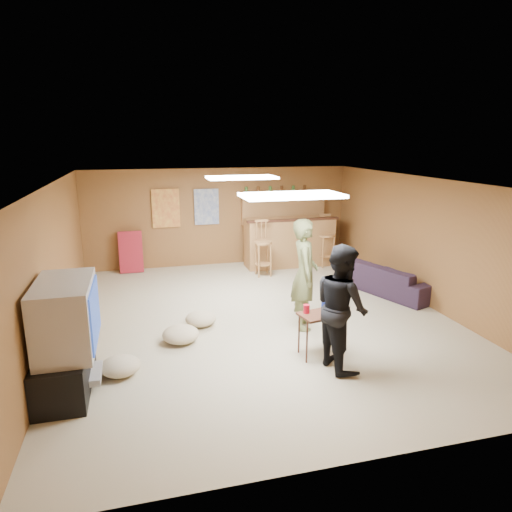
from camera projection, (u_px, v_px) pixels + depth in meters
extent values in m
plane|color=tan|center=(259.00, 319.00, 7.39)|extent=(7.00, 7.00, 0.00)
cube|color=silver|center=(259.00, 182.00, 6.84)|extent=(6.00, 7.00, 0.02)
cube|color=brown|center=(220.00, 217.00, 10.39)|extent=(6.00, 0.02, 2.20)
cube|color=brown|center=(367.00, 350.00, 3.83)|extent=(6.00, 0.02, 2.20)
cube|color=brown|center=(53.00, 266.00, 6.38)|extent=(0.02, 7.00, 2.20)
cube|color=brown|center=(427.00, 242.00, 7.84)|extent=(0.02, 7.00, 2.20)
cube|color=black|center=(65.00, 369.00, 5.26)|extent=(0.55, 1.30, 0.50)
cube|color=#B2B2B7|center=(86.00, 375.00, 5.33)|extent=(0.35, 0.50, 0.08)
cube|color=#B2B2B7|center=(66.00, 316.00, 5.11)|extent=(0.60, 1.10, 0.80)
cube|color=navy|center=(95.00, 313.00, 5.19)|extent=(0.02, 0.95, 0.65)
cube|color=#9A6838|center=(289.00, 242.00, 10.38)|extent=(2.00, 0.60, 1.10)
cube|color=#3C1E13|center=(293.00, 220.00, 10.01)|extent=(2.10, 0.12, 0.05)
cube|color=#9A6838|center=(284.00, 198.00, 10.57)|extent=(2.00, 0.18, 0.05)
cube|color=#9A6838|center=(283.00, 211.00, 10.66)|extent=(2.00, 0.14, 0.60)
cube|color=#BF3F26|center=(166.00, 208.00, 10.00)|extent=(0.60, 0.03, 0.85)
cube|color=#334C99|center=(207.00, 207.00, 10.22)|extent=(0.55, 0.03, 0.80)
cube|color=#A71E2E|center=(131.00, 252.00, 9.88)|extent=(0.50, 0.26, 0.91)
cube|color=white|center=(292.00, 195.00, 5.44)|extent=(1.20, 0.60, 0.04)
cube|color=white|center=(242.00, 178.00, 7.97)|extent=(1.20, 0.60, 0.04)
imported|color=#636A3D|center=(305.00, 274.00, 6.87)|extent=(0.56, 0.70, 1.69)
imported|color=black|center=(341.00, 307.00, 5.67)|extent=(0.68, 0.83, 1.60)
imported|color=black|center=(389.00, 279.00, 8.59)|extent=(1.33, 2.01, 0.55)
cube|color=#3C1E13|center=(317.00, 335.00, 6.05)|extent=(0.52, 0.45, 0.60)
cylinder|color=#B40C20|center=(306.00, 309.00, 6.00)|extent=(0.09, 0.09, 0.11)
cylinder|color=#B40C20|center=(327.00, 312.00, 5.90)|extent=(0.09, 0.09, 0.11)
cylinder|color=navy|center=(324.00, 306.00, 6.11)|extent=(0.11, 0.11, 0.12)
ellipsoid|color=tan|center=(181.00, 334.00, 6.51)|extent=(0.60, 0.60, 0.23)
ellipsoid|color=tan|center=(201.00, 319.00, 7.11)|extent=(0.58, 0.58, 0.22)
ellipsoid|color=tan|center=(120.00, 366.00, 5.62)|extent=(0.56, 0.56, 0.22)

